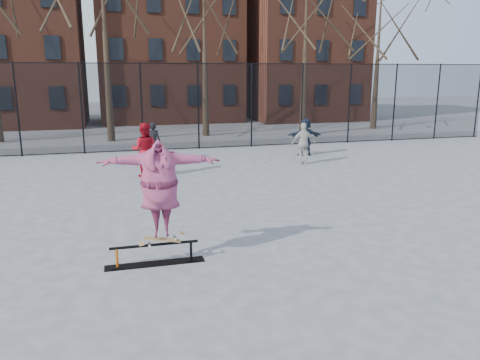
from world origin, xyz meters
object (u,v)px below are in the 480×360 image
object	(u,v)px
skate_rail	(155,256)
bystander_white	(304,144)
skateboard	(162,241)
bystander_black	(154,142)
bystander_navy	(305,137)
skater	(160,192)
bystander_red	(145,150)

from	to	relation	value
skate_rail	bystander_white	bearing A→B (deg)	52.38
skateboard	bystander_black	xyz separation A→B (m)	(0.73, 10.66, 0.34)
skateboard	bystander_white	size ratio (longest dim) A/B	0.46
skateboard	bystander_black	size ratio (longest dim) A/B	0.47
bystander_navy	bystander_white	bearing A→B (deg)	71.93
bystander_black	bystander_navy	bearing A→B (deg)	-161.77
skateboard	bystander_white	world-z (taller)	bystander_white
skate_rail	bystander_black	size ratio (longest dim) A/B	1.18
skateboard	bystander_navy	size ratio (longest dim) A/B	0.47
skate_rail	bystander_white	xyz separation A→B (m)	(6.57, 8.52, 0.66)
skater	skateboard	bearing A→B (deg)	-6.76
bystander_white	bystander_navy	size ratio (longest dim) A/B	1.01
skater	bystander_red	size ratio (longest dim) A/B	1.20
skate_rail	skateboard	size ratio (longest dim) A/B	2.48
bystander_red	bystander_white	xyz separation A→B (m)	(6.22, 0.68, -0.12)
skateboard	bystander_red	xyz separation A→B (m)	(0.20, 7.84, 0.48)
skater	skate_rail	bearing A→B (deg)	-172.72
skate_rail	bystander_red	bearing A→B (deg)	87.47
skater	bystander_red	bearing A→B (deg)	95.82
bystander_black	bystander_red	bearing A→B (deg)	100.12
skate_rail	bystander_black	bearing A→B (deg)	85.27
skateboard	bystander_red	size ratio (longest dim) A/B	0.40
skate_rail	skateboard	world-z (taller)	skateboard
skater	bystander_navy	xyz separation A→B (m)	(7.26, 10.36, -0.61)
skater	bystander_red	world-z (taller)	skater
skateboard	bystander_black	bearing A→B (deg)	86.06
bystander_navy	bystander_black	bearing A→B (deg)	3.84
bystander_red	bystander_navy	bearing A→B (deg)	-147.07
bystander_red	bystander_white	world-z (taller)	bystander_red
bystander_navy	skate_rail	bearing A→B (deg)	60.91
skateboard	bystander_navy	xyz separation A→B (m)	(7.26, 10.36, 0.36)
skateboard	bystander_red	bearing A→B (deg)	88.54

